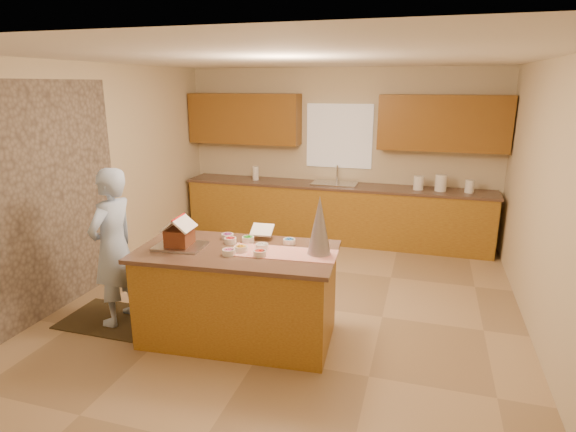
# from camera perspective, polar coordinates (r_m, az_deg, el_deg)

# --- Properties ---
(floor) EXTENTS (5.50, 5.50, 0.00)m
(floor) POSITION_cam_1_polar(r_m,az_deg,el_deg) (5.53, 0.41, -10.66)
(floor) COLOR tan
(floor) RESTS_ON ground
(ceiling) EXTENTS (5.50, 5.50, 0.00)m
(ceiling) POSITION_cam_1_polar(r_m,az_deg,el_deg) (4.96, 0.47, 18.54)
(ceiling) COLOR silver
(ceiling) RESTS_ON floor
(wall_back) EXTENTS (5.50, 5.50, 0.00)m
(wall_back) POSITION_cam_1_polar(r_m,az_deg,el_deg) (7.71, 6.19, 7.37)
(wall_back) COLOR beige
(wall_back) RESTS_ON floor
(wall_front) EXTENTS (5.50, 5.50, 0.00)m
(wall_front) POSITION_cam_1_polar(r_m,az_deg,el_deg) (2.68, -16.45, -9.34)
(wall_front) COLOR beige
(wall_front) RESTS_ON floor
(wall_left) EXTENTS (5.50, 5.50, 0.00)m
(wall_left) POSITION_cam_1_polar(r_m,az_deg,el_deg) (6.24, -22.26, 4.33)
(wall_left) COLOR beige
(wall_left) RESTS_ON floor
(wall_right) EXTENTS (5.50, 5.50, 0.00)m
(wall_right) POSITION_cam_1_polar(r_m,az_deg,el_deg) (5.01, 29.06, 0.97)
(wall_right) COLOR beige
(wall_right) RESTS_ON floor
(stone_accent) EXTENTS (0.00, 2.50, 2.50)m
(stone_accent) POSITION_cam_1_polar(r_m,az_deg,el_deg) (5.66, -26.98, 1.68)
(stone_accent) COLOR gray
(stone_accent) RESTS_ON wall_left
(window_curtain) EXTENTS (1.05, 0.03, 1.00)m
(window_curtain) POSITION_cam_1_polar(r_m,az_deg,el_deg) (7.65, 6.21, 9.56)
(window_curtain) COLOR white
(window_curtain) RESTS_ON wall_back
(back_counter_base) EXTENTS (4.80, 0.60, 0.88)m
(back_counter_base) POSITION_cam_1_polar(r_m,az_deg,el_deg) (7.61, 5.57, 0.27)
(back_counter_base) COLOR olive
(back_counter_base) RESTS_ON floor
(back_counter_top) EXTENTS (4.85, 0.63, 0.04)m
(back_counter_top) POSITION_cam_1_polar(r_m,az_deg,el_deg) (7.50, 5.66, 3.65)
(back_counter_top) COLOR brown
(back_counter_top) RESTS_ON back_counter_base
(upper_cabinet_left) EXTENTS (1.85, 0.35, 0.80)m
(upper_cabinet_left) POSITION_cam_1_polar(r_m,az_deg,el_deg) (7.91, -5.27, 11.60)
(upper_cabinet_left) COLOR brown
(upper_cabinet_left) RESTS_ON wall_back
(upper_cabinet_right) EXTENTS (1.85, 0.35, 0.80)m
(upper_cabinet_right) POSITION_cam_1_polar(r_m,az_deg,el_deg) (7.35, 18.21, 10.60)
(upper_cabinet_right) COLOR brown
(upper_cabinet_right) RESTS_ON wall_back
(sink) EXTENTS (0.70, 0.45, 0.12)m
(sink) POSITION_cam_1_polar(r_m,az_deg,el_deg) (7.50, 5.66, 3.58)
(sink) COLOR silver
(sink) RESTS_ON back_counter_top
(faucet) EXTENTS (0.03, 0.03, 0.28)m
(faucet) POSITION_cam_1_polar(r_m,az_deg,el_deg) (7.65, 5.96, 5.09)
(faucet) COLOR silver
(faucet) RESTS_ON back_counter_top
(island_base) EXTENTS (1.88, 1.04, 0.89)m
(island_base) POSITION_cam_1_polar(r_m,az_deg,el_deg) (4.72, -6.06, -9.60)
(island_base) COLOR olive
(island_base) RESTS_ON floor
(island_top) EXTENTS (1.97, 1.13, 0.04)m
(island_top) POSITION_cam_1_polar(r_m,az_deg,el_deg) (4.54, -6.23, -4.30)
(island_top) COLOR brown
(island_top) RESTS_ON island_base
(table_runner) EXTENTS (1.03, 0.44, 0.01)m
(table_runner) POSITION_cam_1_polar(r_m,az_deg,el_deg) (4.42, -0.63, -4.47)
(table_runner) COLOR red
(table_runner) RESTS_ON island_top
(baking_tray) EXTENTS (0.49, 0.38, 0.03)m
(baking_tray) POSITION_cam_1_polar(r_m,az_deg,el_deg) (4.69, -12.89, -3.55)
(baking_tray) COLOR silver
(baking_tray) RESTS_ON island_top
(cookbook) EXTENTS (0.23, 0.19, 0.09)m
(cookbook) POSITION_cam_1_polar(r_m,az_deg,el_deg) (4.81, -3.13, -1.68)
(cookbook) COLOR white
(cookbook) RESTS_ON island_top
(tinsel_tree) EXTENTS (0.24, 0.24, 0.55)m
(tinsel_tree) POSITION_cam_1_polar(r_m,az_deg,el_deg) (4.32, 3.82, -1.14)
(tinsel_tree) COLOR silver
(tinsel_tree) RESTS_ON island_top
(rug) EXTENTS (1.12, 0.73, 0.01)m
(rug) POSITION_cam_1_polar(r_m,az_deg,el_deg) (5.52, -19.94, -11.65)
(rug) COLOR black
(rug) RESTS_ON floor
(boy) EXTENTS (0.44, 0.63, 1.65)m
(boy) POSITION_cam_1_polar(r_m,az_deg,el_deg) (5.18, -20.33, -3.54)
(boy) COLOR #A9C5F1
(boy) RESTS_ON rug
(canister_a) EXTENTS (0.15, 0.15, 0.21)m
(canister_a) POSITION_cam_1_polar(r_m,az_deg,el_deg) (7.35, 15.47, 3.89)
(canister_a) COLOR white
(canister_a) RESTS_ON back_counter_top
(canister_b) EXTENTS (0.17, 0.17, 0.24)m
(canister_b) POSITION_cam_1_polar(r_m,az_deg,el_deg) (7.35, 17.97, 3.84)
(canister_b) COLOR white
(canister_b) RESTS_ON back_counter_top
(canister_c) EXTENTS (0.13, 0.13, 0.19)m
(canister_c) POSITION_cam_1_polar(r_m,az_deg,el_deg) (7.38, 21.08, 3.37)
(canister_c) COLOR white
(canister_c) RESTS_ON back_counter_top
(paper_towel) EXTENTS (0.10, 0.10, 0.22)m
(paper_towel) POSITION_cam_1_polar(r_m,az_deg,el_deg) (7.83, -3.93, 5.19)
(paper_towel) COLOR white
(paper_towel) RESTS_ON back_counter_top
(gingerbread_house) EXTENTS (0.30, 0.30, 0.28)m
(gingerbread_house) POSITION_cam_1_polar(r_m,az_deg,el_deg) (4.65, -12.98, -2.17)
(gingerbread_house) COLOR maroon
(gingerbread_house) RESTS_ON baking_tray
(candy_bowls) EXTENTS (0.77, 0.57, 0.06)m
(candy_bowls) POSITION_cam_1_polar(r_m,az_deg,el_deg) (4.58, -4.81, -3.47)
(candy_bowls) COLOR red
(candy_bowls) RESTS_ON island_top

